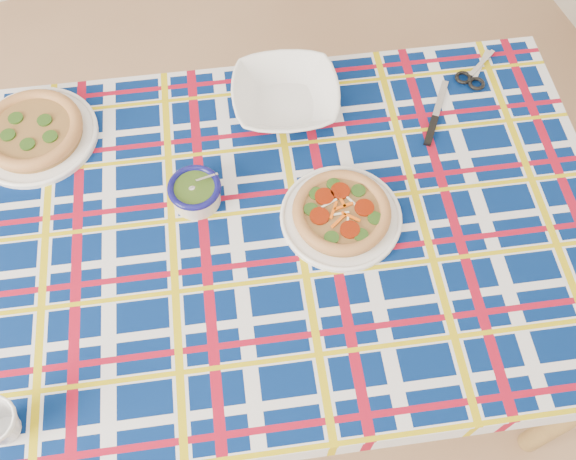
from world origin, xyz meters
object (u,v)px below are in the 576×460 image
object	(u,v)px
main_focaccia_plate	(342,212)
serving_bowl	(285,97)
dining_table	(267,243)
pesto_bowl	(195,191)

from	to	relation	value
main_focaccia_plate	serving_bowl	distance (m)	0.32
dining_table	serving_bowl	distance (m)	0.34
pesto_bowl	serving_bowl	distance (m)	0.32
dining_table	main_focaccia_plate	size ratio (longest dim) A/B	6.04
serving_bowl	main_focaccia_plate	bearing A→B (deg)	-88.41
pesto_bowl	serving_bowl	world-z (taller)	pesto_bowl
dining_table	serving_bowl	bearing A→B (deg)	75.42
main_focaccia_plate	pesto_bowl	xyz separation A→B (m)	(-0.27, 0.14, 0.01)
main_focaccia_plate	pesto_bowl	distance (m)	0.31
dining_table	main_focaccia_plate	xyz separation A→B (m)	(0.15, -0.03, 0.09)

